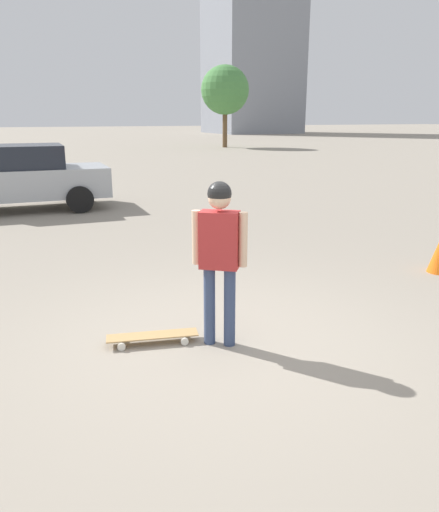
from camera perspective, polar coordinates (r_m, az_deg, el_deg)
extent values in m
plane|color=gray|center=(5.02, 0.00, -9.98)|extent=(220.00, 220.00, 0.00)
cylinder|color=#38476B|center=(4.88, -1.15, -5.70)|extent=(0.11, 0.11, 0.79)
cylinder|color=#38476B|center=(4.84, 1.16, -5.88)|extent=(0.11, 0.11, 0.79)
cube|color=#B22D2D|center=(4.66, 0.00, 1.85)|extent=(0.41, 0.37, 0.54)
cylinder|color=beige|center=(4.70, -2.66, 2.14)|extent=(0.08, 0.08, 0.51)
cylinder|color=beige|center=(4.62, 2.71, 1.87)|extent=(0.08, 0.08, 0.51)
sphere|color=beige|center=(4.58, 0.00, 6.69)|extent=(0.21, 0.21, 0.21)
sphere|color=black|center=(4.57, 0.00, 7.15)|extent=(0.22, 0.22, 0.22)
cube|color=tan|center=(5.04, -7.66, -8.97)|extent=(0.92, 0.36, 0.01)
cylinder|color=silver|center=(4.96, -11.14, -10.15)|extent=(0.08, 0.04, 0.08)
cylinder|color=silver|center=(5.15, -11.16, -9.10)|extent=(0.08, 0.04, 0.08)
cylinder|color=silver|center=(4.98, -4.01, -9.71)|extent=(0.08, 0.04, 0.08)
cylinder|color=silver|center=(5.18, -4.32, -8.70)|extent=(0.08, 0.04, 0.08)
cube|color=#ADB2B7|center=(12.84, -21.79, 7.80)|extent=(4.03, 1.81, 0.69)
cube|color=#1E232D|center=(12.79, -21.62, 10.54)|extent=(1.82, 1.61, 0.53)
cylinder|color=black|center=(12.08, -15.66, 6.24)|extent=(0.62, 0.21, 0.62)
cylinder|color=black|center=(13.82, -16.52, 7.31)|extent=(0.62, 0.21, 0.62)
cylinder|color=brown|center=(36.93, 0.62, 14.46)|extent=(0.34, 0.34, 2.77)
sphere|color=#478442|center=(36.96, 0.63, 18.45)|extent=(3.39, 3.39, 3.39)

